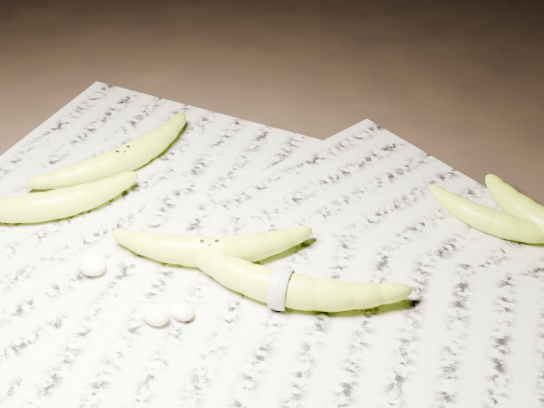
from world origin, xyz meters
The scene contains 11 objects.
ground centered at (0.00, 0.00, 0.00)m, with size 3.00×3.00×0.00m, color black.
newspaper_patch centered at (0.01, -0.02, 0.00)m, with size 0.90×0.70×0.01m, color #A7A48F.
banana_left_a centered at (-0.23, 0.05, 0.03)m, with size 0.22×0.06×0.04m, color #A8C418, non-canonical shape.
banana_left_b centered at (-0.24, -0.08, 0.03)m, with size 0.20×0.06×0.04m, color #A8C418, non-canonical shape.
banana_center centered at (-0.01, -0.04, 0.03)m, with size 0.21×0.06×0.04m, color #A8C418, non-canonical shape.
banana_taped centered at (0.09, -0.05, 0.03)m, with size 0.24×0.07×0.04m, color #A8C418, non-canonical shape.
banana_upper_a centered at (0.26, 0.20, 0.02)m, with size 0.17×0.05×0.03m, color #A8C418, non-canonical shape.
measuring_tape centered at (0.09, -0.05, 0.03)m, with size 0.05×0.05×0.00m, color white.
flesh_chunk_a centered at (-0.12, -0.13, 0.02)m, with size 0.04×0.03×0.02m, color #F5E4BD.
flesh_chunk_b centered at (-0.01, -0.15, 0.02)m, with size 0.03×0.03×0.02m, color #F5E4BD.
flesh_chunk_c centered at (0.01, -0.13, 0.02)m, with size 0.03×0.02×0.02m, color #F5E4BD.
Camera 1 is at (0.41, -0.57, 0.65)m, focal length 50.00 mm.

